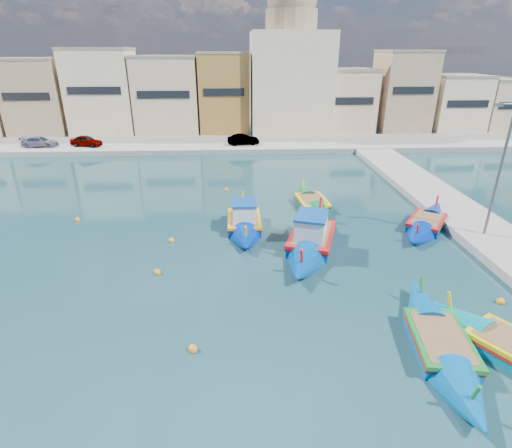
# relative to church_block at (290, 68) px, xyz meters

# --- Properties ---
(ground) EXTENTS (160.00, 160.00, 0.00)m
(ground) POSITION_rel_church_block_xyz_m (-10.00, -40.00, -8.41)
(ground) COLOR #133239
(ground) RESTS_ON ground
(north_quay) EXTENTS (80.00, 8.00, 0.60)m
(north_quay) POSITION_rel_church_block_xyz_m (-10.00, -8.00, -8.11)
(north_quay) COLOR gray
(north_quay) RESTS_ON ground
(north_townhouses) EXTENTS (83.20, 7.87, 10.19)m
(north_townhouses) POSITION_rel_church_block_xyz_m (-3.32, -0.64, -3.41)
(north_townhouses) COLOR #D2B691
(north_townhouses) RESTS_ON ground
(church_block) EXTENTS (10.00, 10.00, 19.10)m
(church_block) POSITION_rel_church_block_xyz_m (0.00, 0.00, 0.00)
(church_block) COLOR beige
(church_block) RESTS_ON ground
(quay_street_lamp) EXTENTS (1.18, 0.16, 8.00)m
(quay_street_lamp) POSITION_rel_church_block_xyz_m (7.44, -34.00, -4.07)
(quay_street_lamp) COLOR #595B60
(quay_street_lamp) RESTS_ON ground
(parked_cars) EXTENTS (26.31, 2.32, 1.19)m
(parked_cars) POSITION_rel_church_block_xyz_m (-20.55, -9.50, -7.23)
(parked_cars) COLOR #4C1919
(parked_cars) RESTS_ON north_quay
(luzzu_turquoise_cabin) EXTENTS (5.38, 10.54, 3.33)m
(luzzu_turquoise_cabin) POSITION_rel_church_block_xyz_m (-2.78, -34.07, -8.01)
(luzzu_turquoise_cabin) COLOR #00469F
(luzzu_turquoise_cabin) RESTS_ON ground
(luzzu_blue_cabin) EXTENTS (2.12, 8.26, 2.92)m
(luzzu_blue_cabin) POSITION_rel_church_block_xyz_m (-6.63, -31.35, -8.05)
(luzzu_blue_cabin) COLOR #002EA3
(luzzu_blue_cabin) RESTS_ON ground
(luzzu_cyan_mid) EXTENTS (6.11, 7.46, 2.33)m
(luzzu_cyan_mid) POSITION_rel_church_block_xyz_m (5.00, -31.91, -8.16)
(luzzu_cyan_mid) COLOR #0028A5
(luzzu_cyan_mid) RESTS_ON ground
(luzzu_green) EXTENTS (2.60, 7.38, 2.28)m
(luzzu_green) POSITION_rel_church_block_xyz_m (-1.64, -27.92, -8.16)
(luzzu_green) COLOR #0A6F3C
(luzzu_green) RESTS_ON ground
(luzzu_blue_south) EXTENTS (3.16, 8.58, 2.42)m
(luzzu_blue_south) POSITION_rel_church_block_xyz_m (0.50, -43.11, -8.16)
(luzzu_blue_south) COLOR #005DAD
(luzzu_blue_south) RESTS_ON ground
(mooring_buoys) EXTENTS (22.78, 19.08, 0.36)m
(mooring_buoys) POSITION_rel_church_block_xyz_m (-8.65, -34.44, -8.33)
(mooring_buoys) COLOR orange
(mooring_buoys) RESTS_ON ground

